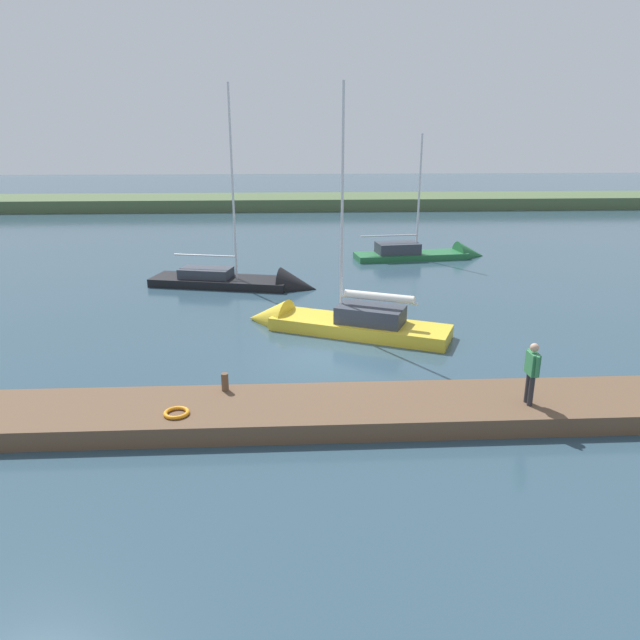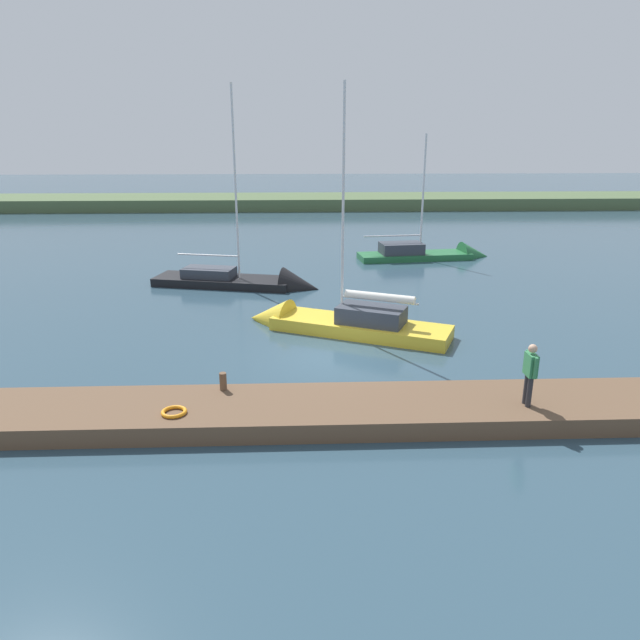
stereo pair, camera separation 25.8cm
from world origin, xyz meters
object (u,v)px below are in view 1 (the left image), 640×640
at_px(sailboat_inner_slip, 248,285).
at_px(sailboat_far_right, 331,325).
at_px(mooring_post_near, 225,382).
at_px(sailboat_behind_pier, 429,256).
at_px(person_on_dock, 532,369).
at_px(life_ring_buoy, 177,413).

bearing_deg(sailboat_inner_slip, sailboat_far_right, -49.12).
height_order(mooring_post_near, sailboat_behind_pier, sailboat_behind_pier).
distance_m(mooring_post_near, sailboat_far_right, 7.46).
bearing_deg(person_on_dock, sailboat_behind_pier, -97.51).
distance_m(mooring_post_near, life_ring_buoy, 1.80).
bearing_deg(sailboat_inner_slip, life_ring_buoy, -80.13).
bearing_deg(life_ring_buoy, sailboat_behind_pier, -118.44).
relative_size(life_ring_buoy, sailboat_far_right, 0.07).
height_order(life_ring_buoy, sailboat_inner_slip, sailboat_inner_slip).
xyz_separation_m(sailboat_far_right, sailboat_behind_pier, (-7.17, -13.62, -0.07)).
bearing_deg(sailboat_behind_pier, sailboat_inner_slip, -155.66).
height_order(sailboat_far_right, sailboat_behind_pier, sailboat_far_right).
xyz_separation_m(mooring_post_near, sailboat_inner_slip, (0.25, -13.61, -0.68)).
distance_m(sailboat_far_right, sailboat_behind_pier, 15.40).
bearing_deg(sailboat_far_right, life_ring_buoy, 84.99).
bearing_deg(mooring_post_near, sailboat_behind_pier, -117.72).
relative_size(mooring_post_near, sailboat_far_right, 0.05).
xyz_separation_m(life_ring_buoy, sailboat_far_right, (-4.54, -8.00, -0.36)).
relative_size(sailboat_inner_slip, person_on_dock, 6.26).
relative_size(sailboat_inner_slip, sailboat_far_right, 1.07).
bearing_deg(life_ring_buoy, person_on_dock, -179.16).
xyz_separation_m(sailboat_behind_pier, person_on_dock, (2.49, 21.49, 1.37)).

